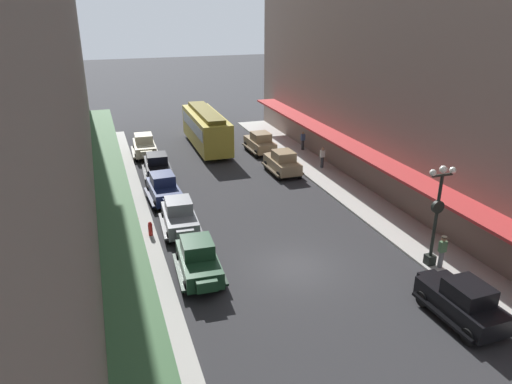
# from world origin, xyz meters

# --- Properties ---
(ground_plane) EXTENTS (200.00, 200.00, 0.00)m
(ground_plane) POSITION_xyz_m (0.00, 0.00, 0.00)
(ground_plane) COLOR #2D2D30
(sidewalk_left) EXTENTS (3.00, 60.00, 0.15)m
(sidewalk_left) POSITION_xyz_m (-7.50, 0.00, 0.07)
(sidewalk_left) COLOR #B7B5AD
(sidewalk_left) RESTS_ON ground
(sidewalk_right) EXTENTS (3.00, 60.00, 0.15)m
(sidewalk_right) POSITION_xyz_m (7.50, 0.00, 0.07)
(sidewalk_right) COLOR #B7B5AD
(sidewalk_right) RESTS_ON ground
(building_row_left) EXTENTS (4.30, 60.00, 24.39)m
(building_row_left) POSITION_xyz_m (-10.24, 0.00, 12.19)
(building_row_left) COLOR slate
(building_row_left) RESTS_ON ground
(parked_car_0) EXTENTS (2.16, 4.27, 1.84)m
(parked_car_0) POSITION_xyz_m (4.62, 13.37, 0.94)
(parked_car_0) COLOR #997F5B
(parked_car_0) RESTS_ON ground
(parked_car_1) EXTENTS (2.26, 4.30, 1.84)m
(parked_car_1) POSITION_xyz_m (-4.87, 21.40, 0.94)
(parked_car_1) COLOR beige
(parked_car_1) RESTS_ON ground
(parked_car_2) EXTENTS (2.28, 4.31, 1.84)m
(parked_car_2) POSITION_xyz_m (-4.82, 10.72, 0.94)
(parked_car_2) COLOR #19234C
(parked_car_2) RESTS_ON ground
(parked_car_3) EXTENTS (2.23, 4.29, 1.84)m
(parked_car_3) POSITION_xyz_m (4.80, 19.16, 0.94)
(parked_car_3) COLOR #997F5B
(parked_car_3) RESTS_ON ground
(parked_car_4) EXTENTS (2.31, 4.32, 1.84)m
(parked_car_4) POSITION_xyz_m (-4.67, 0.71, 0.94)
(parked_car_4) COLOR #193D23
(parked_car_4) RESTS_ON ground
(parked_car_5) EXTENTS (2.24, 4.30, 1.84)m
(parked_car_5) POSITION_xyz_m (4.84, -6.11, 0.94)
(parked_car_5) COLOR black
(parked_car_5) RESTS_ON ground
(parked_car_6) EXTENTS (2.29, 4.31, 1.84)m
(parked_car_6) POSITION_xyz_m (-4.63, 5.97, 0.94)
(parked_car_6) COLOR slate
(parked_car_6) RESTS_ON ground
(parked_car_7) EXTENTS (2.30, 4.32, 1.84)m
(parked_car_7) POSITION_xyz_m (-4.56, 15.68, 0.94)
(parked_car_7) COLOR black
(parked_car_7) RESTS_ON ground
(streetcar) EXTENTS (2.62, 9.63, 3.46)m
(streetcar) POSITION_xyz_m (0.70, 21.95, 1.90)
(streetcar) COLOR gold
(streetcar) RESTS_ON ground
(lamp_post_with_clock) EXTENTS (1.42, 0.44, 5.16)m
(lamp_post_with_clock) POSITION_xyz_m (6.40, -2.05, 2.99)
(lamp_post_with_clock) COLOR black
(lamp_post_with_clock) RESTS_ON sidewalk_right
(fire_hydrant) EXTENTS (0.24, 0.24, 0.82)m
(fire_hydrant) POSITION_xyz_m (-6.35, 5.61, 0.56)
(fire_hydrant) COLOR #B21E19
(fire_hydrant) RESTS_ON sidewalk_left
(pedestrian_0) EXTENTS (0.36, 0.24, 1.64)m
(pedestrian_0) POSITION_xyz_m (7.95, 13.32, 0.99)
(pedestrian_0) COLOR #2D2D33
(pedestrian_0) RESTS_ON sidewalk_right
(pedestrian_1) EXTENTS (0.36, 0.24, 1.64)m
(pedestrian_1) POSITION_xyz_m (-7.96, -1.38, 0.99)
(pedestrian_1) COLOR slate
(pedestrian_1) RESTS_ON sidewalk_left
(pedestrian_2) EXTENTS (0.36, 0.24, 1.64)m
(pedestrian_2) POSITION_xyz_m (8.49, 18.30, 0.99)
(pedestrian_2) COLOR #2D2D33
(pedestrian_2) RESTS_ON sidewalk_right
(pedestrian_3) EXTENTS (0.36, 0.28, 1.67)m
(pedestrian_3) POSITION_xyz_m (-7.16, 4.97, 1.01)
(pedestrian_3) COLOR slate
(pedestrian_3) RESTS_ON sidewalk_left
(pedestrian_4) EXTENTS (0.36, 0.24, 1.64)m
(pedestrian_4) POSITION_xyz_m (-8.54, 13.00, 0.99)
(pedestrian_4) COLOR slate
(pedestrian_4) RESTS_ON sidewalk_left
(pedestrian_5) EXTENTS (0.36, 0.28, 1.67)m
(pedestrian_5) POSITION_xyz_m (6.70, -2.47, 1.01)
(pedestrian_5) COLOR slate
(pedestrian_5) RESTS_ON sidewalk_right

